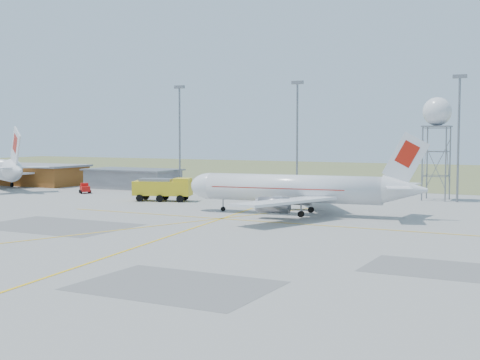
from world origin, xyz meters
The scene contains 11 objects.
ground centered at (0.00, 0.00, 0.00)m, with size 400.00×400.00×0.00m, color #9A9A95.
grass_strip centered at (0.00, 140.00, 0.01)m, with size 400.00×120.00×0.03m, color #60713E.
building_orange centered at (-75.00, 62.00, 2.17)m, with size 33.00×12.00×4.30m.
building_grey centered at (-45.00, 64.00, 1.97)m, with size 19.00×10.00×3.90m.
mast_a centered at (-35.00, 66.00, 12.07)m, with size 2.20×0.50×20.50m.
mast_b centered at (-10.00, 66.00, 12.07)m, with size 2.20×0.50×20.50m.
mast_c centered at (18.00, 66.00, 12.07)m, with size 2.20×0.50×20.50m.
airliner_main centered at (1.33, 38.80, 3.48)m, with size 33.32×32.20×11.34m.
radar_tower centered at (14.22, 67.81, 9.58)m, with size 4.72×4.72×17.08m.
fire_truck centered at (-25.07, 45.64, 1.83)m, with size 10.02×6.06×3.80m.
baggage_tug centered at (-46.21, 50.85, 0.71)m, with size 2.94×2.91×1.88m.
Camera 1 is at (36.32, -45.50, 11.11)m, focal length 50.00 mm.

